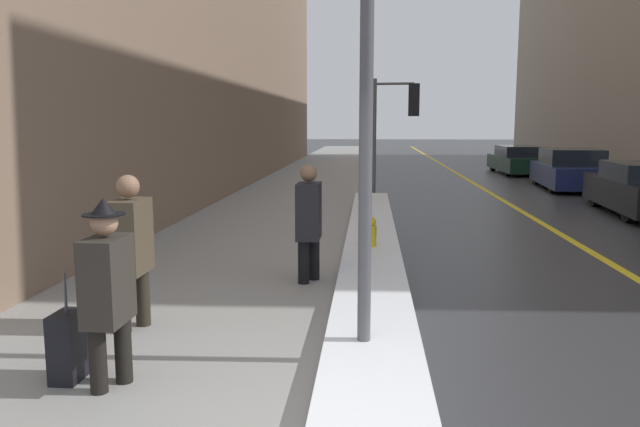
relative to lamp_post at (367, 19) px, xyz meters
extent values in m
cube|color=gray|center=(-2.18, 13.27, -3.05)|extent=(4.00, 80.00, 0.01)
cube|color=gold|center=(3.82, 13.27, -3.06)|extent=(0.16, 80.00, 0.00)
cube|color=white|center=(0.08, 4.56, -2.95)|extent=(0.89, 15.10, 0.22)
cylinder|color=#515156|center=(0.00, 0.00, -0.60)|extent=(0.12, 0.12, 4.91)
cylinder|color=#515156|center=(0.15, 12.45, -1.35)|extent=(0.11, 0.11, 3.42)
cylinder|color=#515156|center=(0.69, 12.38, 0.21)|extent=(1.10, 0.20, 0.07)
cube|color=black|center=(1.24, 12.32, -0.24)|extent=(0.32, 0.24, 0.90)
sphere|color=red|center=(1.26, 12.44, 0.05)|extent=(0.19, 0.19, 0.19)
sphere|color=orange|center=(1.26, 12.44, -0.24)|extent=(0.19, 0.19, 0.19)
sphere|color=green|center=(1.26, 12.44, -0.53)|extent=(0.19, 0.19, 0.19)
cylinder|color=black|center=(-2.01, -0.62, -2.65)|extent=(0.14, 0.14, 0.81)
cylinder|color=black|center=(-2.14, -0.84, -2.65)|extent=(0.14, 0.14, 0.81)
cube|color=#2D2823|center=(-2.07, -0.73, -2.14)|extent=(0.29, 0.49, 0.71)
sphere|color=tan|center=(-2.07, -0.73, -1.66)|extent=(0.22, 0.22, 0.22)
cylinder|color=black|center=(-2.07, -0.73, -1.60)|extent=(0.34, 0.34, 0.01)
cone|color=black|center=(-2.07, -0.73, -1.53)|extent=(0.21, 0.21, 0.13)
cylinder|color=#2A241B|center=(-2.39, 0.85, -2.61)|extent=(0.16, 0.16, 0.89)
cylinder|color=#2A241B|center=(-2.51, 0.61, -2.61)|extent=(0.16, 0.16, 0.89)
cube|color=#473D2D|center=(-2.45, 0.73, -2.05)|extent=(0.32, 0.54, 0.78)
sphere|color=#8C664C|center=(-2.45, 0.73, -1.52)|extent=(0.24, 0.24, 0.24)
cylinder|color=black|center=(-0.72, 2.99, -2.62)|extent=(0.15, 0.15, 0.87)
cylinder|color=black|center=(-0.85, 2.75, -2.62)|extent=(0.15, 0.15, 0.87)
cube|color=black|center=(-0.79, 2.87, -2.06)|extent=(0.31, 0.53, 0.77)
sphere|color=#8C664C|center=(-0.79, 2.87, -1.54)|extent=(0.24, 0.24, 0.24)
cube|color=black|center=(-0.78, 3.23, -2.23)|extent=(0.10, 0.22, 0.28)
cylinder|color=black|center=(5.97, 11.31, -2.70)|extent=(0.29, 0.73, 0.71)
cylinder|color=black|center=(5.77, 8.62, -2.70)|extent=(0.29, 0.73, 0.71)
cube|color=navy|center=(6.66, 15.78, -2.58)|extent=(2.14, 4.54, 0.67)
cube|color=black|center=(6.65, 15.67, -1.98)|extent=(1.83, 2.42, 0.53)
cylinder|color=black|center=(5.98, 17.20, -2.75)|extent=(0.26, 0.62, 0.61)
cylinder|color=black|center=(7.53, 17.08, -2.75)|extent=(0.26, 0.62, 0.61)
cylinder|color=black|center=(5.78, 14.47, -2.75)|extent=(0.26, 0.62, 0.61)
cylinder|color=black|center=(7.33, 14.35, -2.75)|extent=(0.26, 0.62, 0.61)
cube|color=black|center=(6.50, 22.16, -2.61)|extent=(1.92, 4.75, 0.61)
cube|color=black|center=(6.50, 22.04, -2.08)|extent=(1.75, 2.48, 0.44)
cylinder|color=black|center=(5.66, 23.62, -2.73)|extent=(0.19, 0.67, 0.66)
cylinder|color=black|center=(7.31, 23.64, -2.73)|extent=(0.19, 0.67, 0.66)
cylinder|color=black|center=(5.69, 20.69, -2.73)|extent=(0.19, 0.67, 0.66)
cylinder|color=black|center=(7.34, 20.71, -2.73)|extent=(0.19, 0.67, 0.66)
cube|color=black|center=(-2.50, -0.61, -2.76)|extent=(0.22, 0.36, 0.60)
cylinder|color=#4C4C51|center=(-2.50, -0.61, -2.28)|extent=(0.02, 0.02, 0.35)
cylinder|color=gold|center=(0.06, 4.40, -2.78)|extent=(0.20, 0.20, 0.55)
sphere|color=gold|center=(0.06, 4.40, -2.45)|extent=(0.18, 0.18, 0.18)
camera|label=1|loc=(0.04, -5.49, -0.87)|focal=35.00mm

